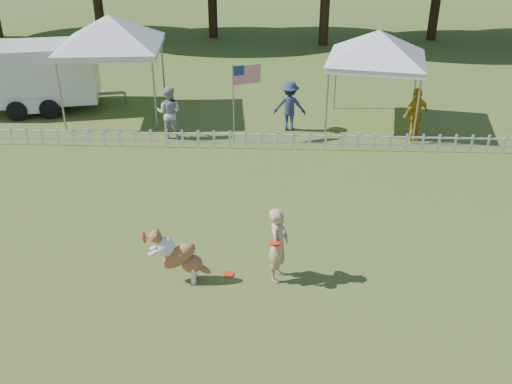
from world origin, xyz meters
TOP-DOWN VIEW (x-y plane):
  - ground at (0.00, 0.00)m, footprint 120.00×120.00m
  - picket_fence at (0.00, 7.00)m, footprint 22.00×0.08m
  - handler at (0.84, 0.23)m, footprint 0.55×0.69m
  - dog at (-1.17, 0.05)m, footprint 1.23×0.49m
  - frisbee_on_turf at (-0.21, 0.29)m, footprint 0.25×0.25m
  - canopy_tent_left at (-5.06, 9.95)m, footprint 3.67×3.67m
  - canopy_tent_right at (3.96, 9.30)m, footprint 3.58×3.58m
  - cargo_trailer at (-8.18, 10.42)m, footprint 5.95×3.60m
  - flag_pole at (-0.66, 7.55)m, footprint 0.93×0.49m
  - spectator_a at (-2.79, 7.88)m, footprint 0.89×0.73m
  - spectator_b at (1.13, 8.69)m, footprint 1.13×0.69m
  - spectator_c at (5.16, 8.01)m, footprint 1.09×0.91m

SIDE VIEW (x-z plane):
  - ground at x=0.00m, z-range 0.00..0.00m
  - frisbee_on_turf at x=-0.21m, z-range 0.00..0.02m
  - picket_fence at x=0.00m, z-range 0.00..0.60m
  - dog at x=-1.17m, z-range 0.00..1.24m
  - handler at x=0.84m, z-range 0.00..1.66m
  - spectator_b at x=1.13m, z-range 0.00..1.68m
  - spectator_a at x=-2.79m, z-range 0.00..1.70m
  - spectator_c at x=5.16m, z-range 0.00..1.74m
  - cargo_trailer at x=-8.18m, z-range 0.00..2.44m
  - flag_pole at x=-0.66m, z-range 0.00..2.54m
  - canopy_tent_right at x=3.96m, z-range 0.00..3.18m
  - canopy_tent_left at x=-5.06m, z-range 0.00..3.46m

